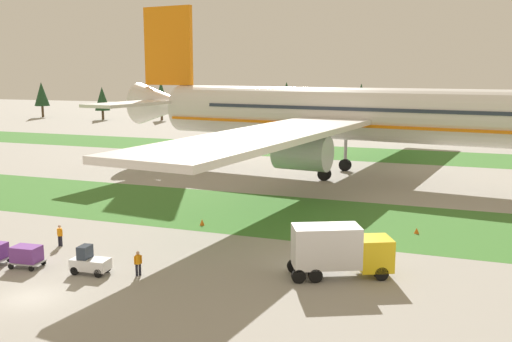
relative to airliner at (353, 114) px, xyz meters
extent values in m
plane|color=gray|center=(-10.64, -48.05, -8.35)|extent=(400.00, 400.00, 0.00)
cube|color=#3D752D|center=(-10.64, -22.65, -8.35)|extent=(320.00, 16.36, 0.01)
cube|color=#3D752D|center=(-10.64, 22.08, -8.35)|extent=(320.00, 16.36, 0.01)
cylinder|color=silver|center=(2.29, -0.29, -0.02)|extent=(58.87, 14.06, 6.81)
cone|color=silver|center=(-29.55, 3.72, 0.49)|extent=(10.71, 7.66, 6.47)
cube|color=orange|center=(2.29, -0.29, -1.21)|extent=(57.47, 14.01, 0.36)
cube|color=#283342|center=(5.83, -0.73, 0.83)|extent=(51.80, 13.23, 0.44)
cube|color=silver|center=(1.63, 22.99, -0.70)|extent=(14.10, 40.07, 0.61)
cylinder|color=#A3A3A8|center=(2.27, 16.98, -2.94)|extent=(6.13, 4.43, 3.74)
cube|color=silver|center=(-4.12, -22.68, -0.70)|extent=(14.10, 40.07, 0.61)
cylinder|color=#A3A3A8|center=(-2.01, -17.01, -2.94)|extent=(6.13, 4.43, 3.74)
cube|color=silver|center=(-27.70, 12.73, 1.00)|extent=(6.93, 14.80, 0.43)
cube|color=silver|center=(-29.99, -5.47, 1.00)|extent=(6.93, 14.80, 0.43)
cube|color=orange|center=(-28.85, 3.63, 9.17)|extent=(8.37, 1.77, 11.57)
cylinder|color=#A3A3A8|center=(-1.73, 4.33, -4.27)|extent=(0.44, 0.44, 6.47)
cylinder|color=black|center=(-1.73, 4.33, -7.50)|extent=(1.76, 0.80, 1.70)
cylinder|color=#A3A3A8|center=(-2.75, -3.77, -4.27)|extent=(0.44, 0.44, 6.47)
cylinder|color=black|center=(-2.75, -3.77, -7.50)|extent=(1.76, 0.80, 1.70)
cube|color=silver|center=(-9.79, -43.11, -7.67)|extent=(2.71, 1.53, 0.77)
cube|color=#283342|center=(-10.18, -43.14, -6.83)|extent=(0.79, 1.15, 0.90)
cylinder|color=black|center=(-8.94, -42.48, -8.05)|extent=(0.62, 0.25, 0.60)
cylinder|color=black|center=(-8.84, -43.57, -8.05)|extent=(0.62, 0.25, 0.60)
cylinder|color=black|center=(-10.75, -42.64, -8.05)|extent=(0.62, 0.25, 0.60)
cylinder|color=black|center=(-10.65, -43.74, -8.05)|extent=(0.62, 0.25, 0.60)
cube|color=#A3A3A8|center=(-14.87, -43.56, -7.95)|extent=(2.33, 1.69, 0.10)
cube|color=#70388E|center=(-14.87, -43.56, -7.35)|extent=(2.05, 1.49, 1.10)
cylinder|color=black|center=(-14.10, -42.80, -8.15)|extent=(0.41, 0.16, 0.40)
cylinder|color=black|center=(-13.98, -44.18, -8.15)|extent=(0.41, 0.16, 0.40)
cylinder|color=black|center=(-15.77, -42.95, -8.15)|extent=(0.41, 0.16, 0.40)
cylinder|color=black|center=(-15.64, -44.33, -8.15)|extent=(0.41, 0.16, 0.40)
cylinder|color=black|center=(-16.99, -43.06, -8.15)|extent=(0.41, 0.16, 0.40)
cube|color=yellow|center=(8.67, -36.71, -6.77)|extent=(2.97, 3.02, 2.20)
cube|color=#283342|center=(9.62, -36.25, -6.33)|extent=(0.96, 1.90, 0.97)
cube|color=silver|center=(5.64, -38.14, -6.17)|extent=(5.05, 4.01, 2.80)
cylinder|color=black|center=(8.44, -35.71, -7.87)|extent=(1.00, 0.68, 0.96)
cylinder|color=black|center=(9.29, -37.52, -7.87)|extent=(1.00, 0.68, 0.96)
cylinder|color=black|center=(4.40, -37.62, -7.87)|extent=(1.00, 0.68, 0.96)
cylinder|color=black|center=(5.25, -39.43, -7.87)|extent=(1.00, 0.68, 0.96)
cylinder|color=black|center=(3.38, -38.11, -7.87)|extent=(1.00, 0.68, 0.96)
cylinder|color=black|center=(4.24, -39.91, -7.87)|extent=(1.00, 0.68, 0.96)
cylinder|color=black|center=(-6.39, -42.26, -7.93)|extent=(0.18, 0.18, 0.85)
cylinder|color=black|center=(-6.54, -42.42, -7.93)|extent=(0.18, 0.18, 0.85)
cylinder|color=orange|center=(-6.47, -42.34, -7.19)|extent=(0.36, 0.36, 0.62)
sphere|color=tan|center=(-6.47, -42.34, -6.73)|extent=(0.24, 0.24, 0.24)
cylinder|color=orange|center=(-6.31, -42.17, -7.22)|extent=(0.10, 0.10, 0.58)
cylinder|color=orange|center=(-6.62, -42.51, -7.22)|extent=(0.10, 0.10, 0.58)
cylinder|color=black|center=(-16.09, -38.56, -7.93)|extent=(0.18, 0.18, 0.85)
cylinder|color=black|center=(-15.87, -38.58, -7.93)|extent=(0.18, 0.18, 0.85)
cylinder|color=orange|center=(-15.98, -38.57, -7.19)|extent=(0.36, 0.36, 0.62)
sphere|color=tan|center=(-15.98, -38.57, -6.73)|extent=(0.24, 0.24, 0.24)
cylinder|color=orange|center=(-16.21, -38.55, -7.22)|extent=(0.10, 0.10, 0.58)
cylinder|color=orange|center=(-15.75, -38.60, -7.22)|extent=(0.10, 0.10, 0.58)
cone|color=orange|center=(3.04, -26.07, -8.13)|extent=(0.44, 0.44, 0.45)
cone|color=orange|center=(-8.05, -28.88, -8.06)|extent=(0.44, 0.44, 0.59)
cone|color=orange|center=(6.68, -28.76, -8.06)|extent=(0.44, 0.44, 0.58)
cone|color=orange|center=(10.51, -24.94, -8.10)|extent=(0.44, 0.44, 0.51)
cylinder|color=#4C3823|center=(-107.15, 67.54, -6.63)|extent=(0.70, 0.70, 3.44)
cone|color=#1E4223|center=(-107.15, 67.54, -1.35)|extent=(4.42, 4.42, 7.14)
cylinder|color=#4C3823|center=(-84.81, 66.30, -7.02)|extent=(0.70, 0.70, 2.67)
cone|color=#1E4223|center=(-84.81, 66.30, -2.36)|extent=(4.31, 4.31, 6.66)
cylinder|color=#4C3823|center=(-68.13, 70.77, -6.41)|extent=(0.70, 0.70, 3.89)
cone|color=#1E4223|center=(-68.13, 70.77, -0.84)|extent=(3.77, 3.77, 7.25)
cylinder|color=#4C3823|center=(-50.44, 69.61, -6.67)|extent=(0.70, 0.70, 3.37)
cone|color=#1E4223|center=(-50.44, 69.61, -1.76)|extent=(5.36, 5.36, 6.45)
cylinder|color=#4C3823|center=(-30.59, 69.43, -6.91)|extent=(0.70, 0.70, 2.90)
cone|color=#1E4223|center=(-30.59, 69.43, -1.37)|extent=(4.80, 4.80, 8.17)
cylinder|color=#4C3823|center=(-11.25, 69.38, -7.05)|extent=(0.70, 0.70, 2.60)
cone|color=#1E4223|center=(-11.25, 69.38, -1.64)|extent=(4.62, 4.62, 8.23)
cylinder|color=#4C3823|center=(9.91, 69.38, -6.38)|extent=(0.70, 0.70, 3.94)
cone|color=#1E4223|center=(9.91, 69.38, -1.81)|extent=(3.66, 3.66, 5.20)
camera|label=1|loc=(14.21, -75.17, 5.50)|focal=40.70mm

